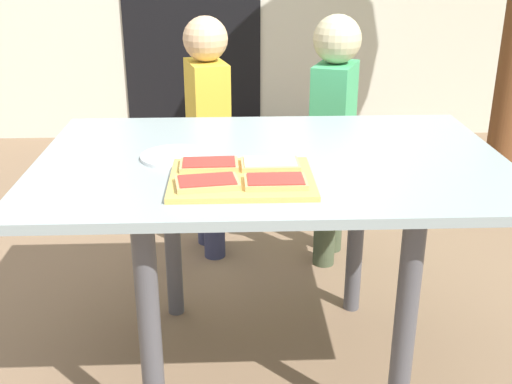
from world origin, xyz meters
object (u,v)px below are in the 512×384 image
Objects in this scene: pizza_slice_near_right at (276,181)px; pizza_slice_near_left at (207,182)px; cutting_board at (242,179)px; plate_white_left at (176,156)px; pizza_slice_far_left at (209,164)px; child_left at (208,121)px; dining_table at (271,189)px; child_right at (333,122)px; pizza_slice_far_right at (270,164)px.

pizza_slice_near_left is at bearing -179.89° from pizza_slice_near_right.
cutting_board is 1.85× the size of plate_white_left.
pizza_slice_far_left is at bearing 139.03° from cutting_board.
pizza_slice_near_right is 0.15× the size of child_left.
dining_table is 8.02× the size of pizza_slice_near_left.
pizza_slice_far_left is 0.15m from plate_white_left.
child_right is at bearing 67.63° from cutting_board.
plate_white_left is (-0.26, 0.12, -0.02)m from pizza_slice_far_right.
child_right is (0.31, 0.86, -0.13)m from pizza_slice_far_right.
plate_white_left is at bearing 136.37° from pizza_slice_near_right.
child_right is (0.30, 0.74, -0.01)m from dining_table.
dining_table is 0.32m from pizza_slice_near_left.
cutting_board is 0.26m from plate_white_left.
cutting_board reaches higher than dining_table.
child_left is (-0.04, 1.08, -0.14)m from pizza_slice_near_left.
pizza_slice_far_right is 0.92m from child_right.
plate_white_left is at bearing 129.30° from pizza_slice_far_left.
child_right reaches higher than pizza_slice_near_left.
cutting_board is 0.10m from pizza_slice_near_right.
plate_white_left is (-0.10, 0.25, -0.02)m from pizza_slice_near_left.
plate_white_left is at bearing -127.37° from child_right.
dining_table is 0.27m from pizza_slice_near_right.
child_left is 0.99× the size of child_right.
pizza_slice_far_left and pizza_slice_far_right have the same top height.
cutting_board is 0.11m from pizza_slice_far_left.
pizza_slice_far_left is at bearing 141.51° from pizza_slice_near_right.
child_left is (-0.20, 0.95, -0.14)m from pizza_slice_far_right.
dining_table is 0.29m from plate_white_left.
pizza_slice_far_right is at bearing -0.75° from pizza_slice_far_left.
child_left reaches higher than plate_white_left.
dining_table is 6.71× the size of plate_white_left.
pizza_slice_near_right is at bearing -38.49° from pizza_slice_far_left.
pizza_slice_near_right is at bearing -87.60° from pizza_slice_far_right.
dining_table is 1.30× the size of child_left.
pizza_slice_far_right is at bearing -109.66° from child_right.
pizza_slice_far_right is at bearing -95.59° from dining_table.
pizza_slice_near_right reaches higher than dining_table.
pizza_slice_near_left is at bearing -145.22° from cutting_board.
pizza_slice_far_left is 0.94× the size of pizza_slice_near_left.
child_right is at bearing 73.03° from pizza_slice_near_right.
plate_white_left is (-0.27, 0.00, 0.10)m from dining_table.
dining_table is 0.85m from child_left.
pizza_slice_near_left is at bearing -124.67° from dining_table.
dining_table is at bearing 55.33° from pizza_slice_near_left.
pizza_slice_far_left is 0.15× the size of child_left.
plate_white_left is at bearing 179.63° from dining_table.
child_right is (0.50, -0.09, 0.01)m from child_left.
cutting_board is 0.10m from pizza_slice_far_right.
pizza_slice_near_left is at bearing -115.29° from child_right.
pizza_slice_near_left is 0.84× the size of plate_white_left.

